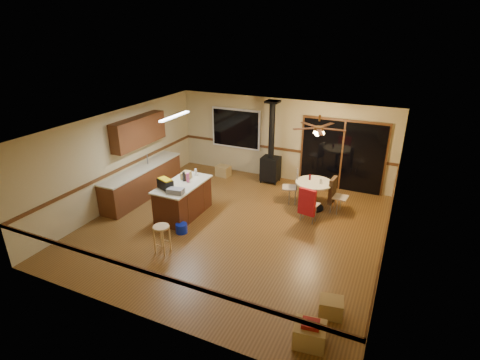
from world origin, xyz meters
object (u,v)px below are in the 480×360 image
Objects in this scene: box_corner_b at (331,307)px; toolbox_black at (165,184)px; chair_left at (294,183)px; chair_right at (333,191)px; toolbox_grey at (176,191)px; dining_table at (314,190)px; box_corner_a at (310,335)px; box_under_window at (223,171)px; kitchen_island at (183,199)px; bar_stool at (162,239)px; blue_bucket at (182,228)px; wood_stove at (271,160)px; chair_near at (307,202)px.

toolbox_black is at bearing 160.06° from box_corner_b.
chair_right is (1.12, -0.07, 0.01)m from chair_left.
toolbox_black is at bearing -137.74° from chair_left.
toolbox_grey reaches higher than chair_right.
dining_table reaches higher than box_corner_a.
box_under_window is (-3.81, 1.00, -0.42)m from chair_right.
chair_left is (2.40, 1.93, 0.14)m from kitchen_island.
bar_stool is at bearing 161.94° from box_corner_a.
box_corner_a is (4.17, -2.87, -0.27)m from kitchen_island.
dining_table reaches higher than box_corner_b.
toolbox_grey is at bearing -72.77° from kitchen_island.
bar_stool is at bearing -59.76° from toolbox_black.
dining_table reaches higher than box_under_window.
toolbox_grey is 3.37m from chair_left.
toolbox_grey is at bearing 137.71° from blue_bucket.
chair_left is 2.88m from box_under_window.
wood_stove is 4.89× the size of chair_left.
box_corner_b is (4.63, -4.95, -0.01)m from box_under_window.
box_corner_b is (3.04, -5.13, -0.57)m from wood_stove.
box_under_window is at bearing 149.98° from chair_near.
chair_left is at bearing 62.48° from bar_stool.
kitchen_island is 3.81× the size of box_under_window.
box_under_window is at bearing 162.12° from dining_table.
toolbox_black is at bearing -157.47° from chair_near.
wood_stove is 6.60m from box_corner_a.
dining_table is 1.92× the size of chair_left.
box_corner_b is (3.89, -1.28, 0.05)m from blue_bucket.
box_corner_b is (1.93, -4.02, -0.43)m from chair_left.
dining_table is at bearing 45.61° from blue_bucket.
blue_bucket is at bearing -146.59° from chair_near.
dining_table is at bearing 54.53° from bar_stool.
dining_table is at bearing -17.88° from box_under_window.
chair_near reaches higher than bar_stool.
blue_bucket is 0.70× the size of box_corner_b.
chair_near is 3.91m from box_under_window.
box_corner_a is at bearing -76.01° from dining_table.
chair_near is 3.29m from box_corner_b.
wood_stove reaches higher than chair_left.
chair_near reaches higher than box_under_window.
dining_table reaches higher than blue_bucket.
chair_right is 1.73× the size of box_corner_b.
kitchen_island is at bearing -152.05° from chair_right.
box_under_window is (-0.47, 3.43, -0.79)m from toolbox_grey.
dining_table is at bearing 94.42° from chair_near.
kitchen_island is 0.67× the size of wood_stove.
box_corner_b is at bearing -25.67° from kitchen_island.
box_corner_a is (3.65, -1.19, -0.14)m from bar_stool.
chair_right is 3.96m from box_under_window.
wood_stove is at bearing 77.51° from blue_bucket.
chair_left reaches higher than box_corner_a.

